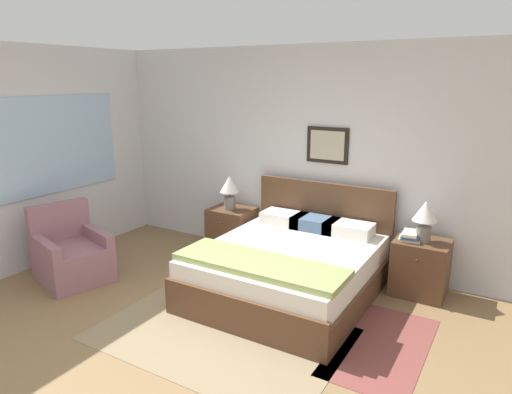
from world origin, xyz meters
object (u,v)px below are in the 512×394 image
at_px(armchair, 71,256).
at_px(table_lamp_near_window, 230,188).
at_px(bed, 289,267).
at_px(nightstand_by_door, 420,267).
at_px(table_lamp_by_door, 425,216).
at_px(nightstand_near_window, 232,230).

relative_size(armchair, table_lamp_near_window, 2.11).
distance_m(bed, table_lamp_near_window, 1.48).
distance_m(bed, nightstand_by_door, 1.38).
relative_size(armchair, nightstand_by_door, 1.55).
distance_m(table_lamp_near_window, table_lamp_by_door, 2.38).
bearing_deg(bed, armchair, -157.97).
bearing_deg(table_lamp_near_window, table_lamp_by_door, 0.00).
relative_size(bed, nightstand_near_window, 3.22).
xyz_separation_m(bed, nightstand_by_door, (1.18, 0.70, 0.00)).
bearing_deg(table_lamp_by_door, table_lamp_near_window, 180.00).
xyz_separation_m(armchair, nightstand_near_window, (1.09, 1.62, 0.01)).
height_order(armchair, nightstand_by_door, armchair).
bearing_deg(nightstand_by_door, armchair, -154.87).
distance_m(nightstand_near_window, nightstand_by_door, 2.37).
height_order(bed, table_lamp_near_window, bed).
bearing_deg(armchair, bed, 128.50).
relative_size(nightstand_near_window, table_lamp_by_door, 1.36).
bearing_deg(nightstand_by_door, table_lamp_near_window, -179.28).
height_order(nightstand_by_door, table_lamp_by_door, table_lamp_by_door).
xyz_separation_m(nightstand_near_window, table_lamp_near_window, (-0.01, -0.03, 0.57)).
relative_size(armchair, table_lamp_by_door, 2.11).
height_order(bed, nightstand_near_window, bed).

